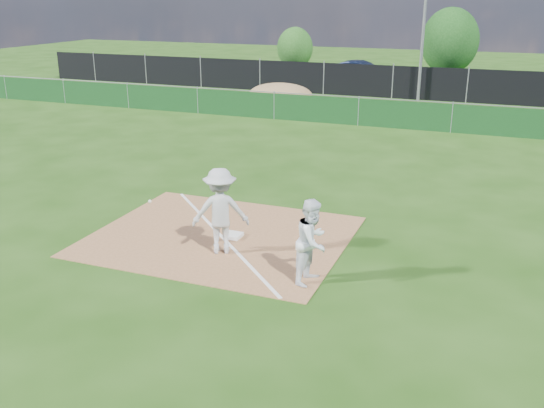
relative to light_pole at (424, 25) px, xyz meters
The scene contains 16 objects.
ground 13.40m from the light_pole, 96.74° to the right, with size 90.00×90.00×0.00m, color #1D430E.
infield_dirt 22.11m from the light_pole, 93.95° to the right, with size 6.00×5.00×0.02m, color #905F39.
foul_line 22.11m from the light_pole, 93.95° to the right, with size 0.08×7.00×0.01m, color white.
green_fence 8.55m from the light_pole, 101.02° to the right, with size 44.00×0.05×1.20m, color #0F3715.
dirt_mound 8.46m from the light_pole, 147.13° to the right, with size 3.38×2.60×1.17m, color olive.
black_fence 3.46m from the light_pole, 168.69° to the left, with size 46.00×0.04×1.80m, color black.
parking_lot 6.80m from the light_pole, 105.80° to the left, with size 46.00×9.00×0.01m, color black.
light_pole is the anchor object (origin of this frame).
first_base 22.06m from the light_pole, 93.13° to the right, with size 0.40×0.40×0.08m, color white.
play_at_first 22.79m from the light_pole, 92.69° to the right, with size 2.59×1.20×1.96m.
runner 23.45m from the light_pole, 86.82° to the right, with size 0.86×0.67×1.77m, color white.
car_left 9.18m from the light_pole, 152.61° to the left, with size 1.63×4.05×1.38m, color #AFB2B7.
car_mid 7.33m from the light_pole, 131.80° to the left, with size 1.56×4.48×1.48m, color black.
car_right 7.65m from the light_pole, 40.54° to the left, with size 1.76×4.32×1.25m, color black.
tree_left 15.42m from the light_pole, 135.60° to the left, with size 2.71×2.71×3.21m.
tree_mid 11.50m from the light_pole, 88.29° to the left, with size 3.97×3.97×4.71m.
Camera 1 is at (6.08, -11.22, 5.57)m, focal length 40.00 mm.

